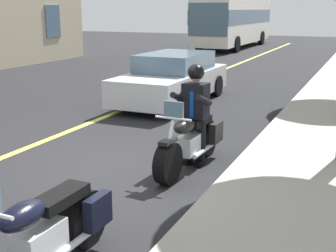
% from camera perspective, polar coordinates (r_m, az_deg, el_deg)
% --- Properties ---
extents(ground_plane, '(80.00, 80.00, 0.00)m').
position_cam_1_polar(ground_plane, '(7.88, -7.26, -4.96)').
color(ground_plane, black).
extents(lane_center_stripe, '(60.00, 0.16, 0.01)m').
position_cam_1_polar(lane_center_stripe, '(9.04, -18.17, -2.98)').
color(lane_center_stripe, '#E5DB4C').
rests_on(lane_center_stripe, ground_plane).
extents(motorcycle_main, '(2.22, 0.64, 1.26)m').
position_cam_1_polar(motorcycle_main, '(7.62, 2.85, -1.98)').
color(motorcycle_main, black).
rests_on(motorcycle_main, ground_plane).
extents(rider_main, '(0.63, 0.56, 1.74)m').
position_cam_1_polar(rider_main, '(7.64, 3.46, 2.59)').
color(rider_main, black).
rests_on(rider_main, ground_plane).
extents(motorcycle_parked, '(2.21, 0.60, 1.26)m').
position_cam_1_polar(motorcycle_parked, '(4.74, -15.53, -13.25)').
color(motorcycle_parked, black).
rests_on(motorcycle_parked, ground_plane).
extents(bus_far, '(11.05, 2.70, 3.30)m').
position_cam_1_polar(bus_far, '(32.13, 8.37, 13.14)').
color(bus_far, white).
rests_on(bus_far, ground_plane).
extents(car_silver, '(4.60, 1.92, 1.40)m').
position_cam_1_polar(car_silver, '(12.96, 0.63, 6.03)').
color(car_silver, silver).
rests_on(car_silver, ground_plane).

